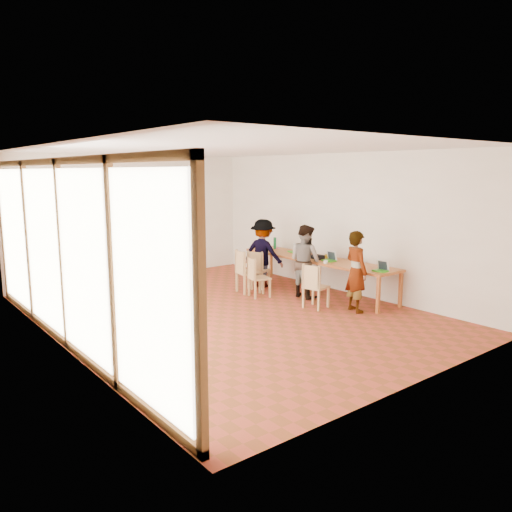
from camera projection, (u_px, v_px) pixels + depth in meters
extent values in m
plane|color=#A23C27|center=(228.00, 313.00, 9.29)|extent=(8.00, 8.00, 0.00)
cube|color=white|center=(133.00, 218.00, 12.13)|extent=(6.00, 0.10, 3.00)
cube|color=white|center=(421.00, 266.00, 5.95)|extent=(6.00, 0.10, 3.00)
cube|color=white|center=(340.00, 223.00, 10.87)|extent=(0.10, 8.00, 3.00)
cube|color=white|center=(61.00, 249.00, 7.22)|extent=(0.10, 8.00, 3.00)
cube|color=white|center=(227.00, 148.00, 8.78)|extent=(6.00, 8.00, 0.04)
cube|color=#A95425|center=(317.00, 259.00, 10.85)|extent=(0.80, 4.00, 0.05)
cube|color=#A95425|center=(378.00, 295.00, 9.21)|extent=(0.06, 0.06, 0.70)
cube|color=#A95425|center=(250.00, 265.00, 12.20)|extent=(0.06, 0.06, 0.70)
cube|color=#A95425|center=(400.00, 290.00, 9.62)|extent=(0.06, 0.06, 0.70)
cube|color=#A95425|center=(271.00, 262.00, 12.62)|extent=(0.06, 0.06, 0.70)
cube|color=#A95425|center=(88.00, 260.00, 10.75)|extent=(0.90, 0.90, 0.05)
cube|color=#A95425|center=(77.00, 282.00, 10.28)|extent=(0.05, 0.05, 0.70)
cube|color=#A95425|center=(65.00, 276.00, 10.88)|extent=(0.05, 0.05, 0.70)
cube|color=#A95425|center=(113.00, 277.00, 10.75)|extent=(0.05, 0.05, 0.70)
cube|color=#A95425|center=(99.00, 272.00, 11.36)|extent=(0.05, 0.05, 0.70)
cube|color=tan|center=(316.00, 287.00, 9.60)|extent=(0.48, 0.48, 0.04)
cube|color=tan|center=(311.00, 277.00, 9.42)|extent=(0.13, 0.40, 0.42)
cube|color=tan|center=(259.00, 278.00, 10.46)|extent=(0.48, 0.48, 0.04)
cube|color=tan|center=(252.00, 268.00, 10.35)|extent=(0.14, 0.39, 0.41)
cube|color=tan|center=(248.00, 272.00, 10.82)|extent=(0.50, 0.50, 0.04)
cube|color=tan|center=(240.00, 262.00, 10.69)|extent=(0.11, 0.43, 0.45)
cube|color=tan|center=(259.00, 270.00, 11.26)|extent=(0.53, 0.53, 0.04)
cube|color=tan|center=(255.00, 261.00, 11.06)|extent=(0.20, 0.38, 0.42)
cube|color=tan|center=(88.00, 304.00, 8.16)|extent=(0.48, 0.48, 0.04)
cube|color=tan|center=(99.00, 287.00, 8.25)|extent=(0.07, 0.46, 0.48)
imported|color=gray|center=(356.00, 271.00, 9.30)|extent=(0.50, 0.64, 1.53)
imported|color=gray|center=(305.00, 261.00, 10.39)|extent=(0.60, 0.76, 1.52)
imported|color=gray|center=(263.00, 253.00, 11.33)|extent=(0.85, 1.13, 1.55)
cube|color=green|center=(380.00, 271.00, 9.37)|extent=(0.20, 0.27, 0.03)
cube|color=white|center=(383.00, 265.00, 9.42)|extent=(0.09, 0.24, 0.22)
cube|color=green|center=(329.00, 261.00, 10.45)|extent=(0.20, 0.27, 0.03)
cube|color=white|center=(332.00, 255.00, 10.49)|extent=(0.09, 0.25, 0.22)
cube|color=green|center=(293.00, 252.00, 11.59)|extent=(0.23, 0.28, 0.03)
cube|color=white|center=(296.00, 248.00, 11.61)|extent=(0.12, 0.23, 0.20)
imported|color=gold|center=(327.00, 257.00, 10.75)|extent=(0.14, 0.14, 0.09)
cylinder|color=#13672D|center=(275.00, 243.00, 12.11)|extent=(0.07, 0.07, 0.28)
cylinder|color=silver|center=(361.00, 260.00, 10.30)|extent=(0.07, 0.07, 0.09)
cylinder|color=white|center=(326.00, 262.00, 10.19)|extent=(0.08, 0.08, 0.06)
cube|color=#F34895|center=(277.00, 248.00, 12.15)|extent=(0.05, 0.10, 0.01)
cube|color=black|center=(318.00, 257.00, 10.69)|extent=(0.16, 0.26, 0.09)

